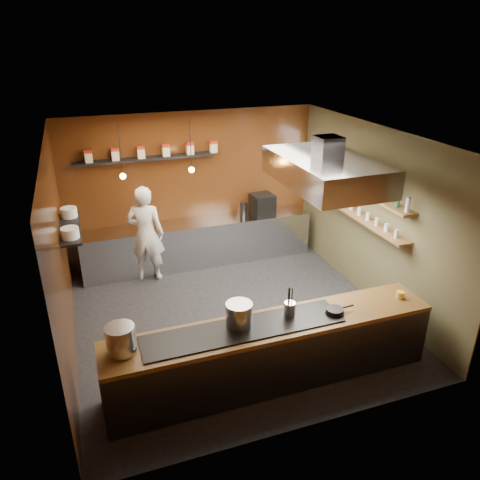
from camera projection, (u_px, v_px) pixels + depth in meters
name	position (u px, v px, depth m)	size (l,w,h in m)	color
floor	(234.00, 318.00, 7.76)	(5.00, 5.00, 0.00)	black
back_wall	(193.00, 188.00, 9.30)	(5.00, 5.00, 0.00)	#3F170B
left_wall	(60.00, 260.00, 6.39)	(5.00, 5.00, 0.00)	#3F170B
right_wall	(373.00, 216.00, 7.91)	(5.00, 5.00, 0.00)	#4B492A
ceiling	(232.00, 137.00, 6.53)	(5.00, 5.00, 0.00)	silver
window_pane	(323.00, 167.00, 9.19)	(1.00, 1.00, 0.00)	white
prep_counter	(199.00, 242.00, 9.44)	(4.60, 0.65, 0.90)	silver
pass_counter	(272.00, 352.00, 6.19)	(4.40, 0.72, 0.94)	#38383D
tin_shelf	(146.00, 159.00, 8.62)	(2.60, 0.26, 0.04)	black
plate_shelf	(70.00, 228.00, 7.28)	(0.30, 1.40, 0.04)	black
bottle_shelf_upper	(358.00, 188.00, 7.94)	(0.26, 2.80, 0.04)	brown
bottle_shelf_lower	(355.00, 213.00, 8.14)	(0.26, 2.80, 0.04)	brown
extractor_hood	(326.00, 170.00, 6.79)	(1.20, 2.00, 0.72)	#38383D
pendant_left	(123.00, 173.00, 7.92)	(0.10, 0.10, 0.95)	black
pendant_right	(192.00, 167.00, 8.28)	(0.10, 0.10, 0.95)	black
storage_tins	(153.00, 151.00, 8.61)	(2.43, 0.13, 0.22)	beige
plate_stacks	(69.00, 222.00, 7.24)	(0.26, 1.16, 0.16)	white
bottles	(358.00, 180.00, 7.89)	(0.06, 2.66, 0.24)	silver
wine_glasses	(355.00, 209.00, 8.10)	(0.07, 2.37, 0.13)	silver
stockpot_large	(121.00, 339.00, 5.39)	(0.35, 0.35, 0.34)	silver
stockpot_small	(239.00, 315.00, 5.87)	(0.34, 0.34, 0.32)	#B0B2B7
utensil_crock	(290.00, 309.00, 6.11)	(0.15, 0.15, 0.19)	#B4B7BB
frying_pan	(335.00, 311.00, 6.19)	(0.42, 0.25, 0.06)	black
butter_jar	(400.00, 295.00, 6.56)	(0.11, 0.11, 0.10)	yellow
espresso_machine	(262.00, 205.00, 9.53)	(0.44, 0.41, 0.44)	black
chef	(146.00, 234.00, 8.64)	(0.67, 0.44, 1.85)	silver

